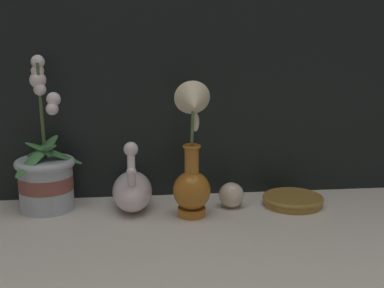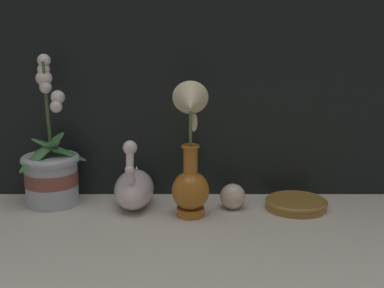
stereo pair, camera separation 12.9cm
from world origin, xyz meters
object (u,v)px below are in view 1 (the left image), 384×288
at_px(blue_vase, 192,165).
at_px(swan_figurine, 132,189).
at_px(orchid_potted_plant, 46,174).
at_px(amber_dish, 293,200).
at_px(glass_sphere, 231,195).

bearing_deg(blue_vase, swan_figurine, 152.53).
relative_size(swan_figurine, blue_vase, 0.57).
distance_m(swan_figurine, blue_vase, 0.18).
xyz_separation_m(swan_figurine, blue_vase, (0.14, -0.07, 0.08)).
bearing_deg(orchid_potted_plant, amber_dish, -3.33).
xyz_separation_m(orchid_potted_plant, glass_sphere, (0.46, -0.03, -0.06)).
height_order(swan_figurine, glass_sphere, swan_figurine).
xyz_separation_m(glass_sphere, amber_dish, (0.16, -0.00, -0.02)).
height_order(swan_figurine, blue_vase, blue_vase).
bearing_deg(orchid_potted_plant, blue_vase, -14.93).
height_order(blue_vase, glass_sphere, blue_vase).
relative_size(orchid_potted_plant, glass_sphere, 5.96).
bearing_deg(amber_dish, blue_vase, -167.54).
bearing_deg(swan_figurine, amber_dish, -2.19).
bearing_deg(amber_dish, orchid_potted_plant, 176.67).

